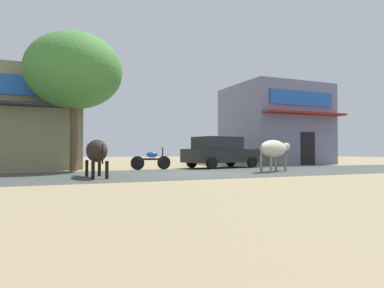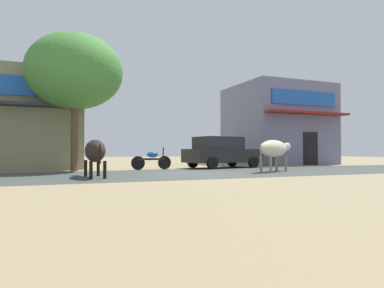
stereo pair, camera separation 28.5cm
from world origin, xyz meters
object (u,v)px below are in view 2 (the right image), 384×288
object	(u,v)px
roadside_tree	(75,72)
cow_far_dark	(274,149)
parked_motorcycle	(152,160)
cow_near_brown	(95,151)
parked_hatchback_car	(222,152)
pedestrian_by_shop	(273,151)

from	to	relation	value
roadside_tree	cow_far_dark	bearing A→B (deg)	-26.28
parked_motorcycle	cow_far_dark	world-z (taller)	cow_far_dark
roadside_tree	cow_near_brown	world-z (taller)	roadside_tree
parked_hatchback_car	cow_near_brown	size ratio (longest dim) A/B	1.69
cow_far_dark	parked_motorcycle	bearing A→B (deg)	140.42
roadside_tree	cow_near_brown	distance (m)	5.59
parked_hatchback_car	cow_far_dark	distance (m)	3.97
parked_motorcycle	cow_near_brown	distance (m)	5.08
parked_hatchback_car	pedestrian_by_shop	bearing A→B (deg)	9.69
roadside_tree	pedestrian_by_shop	bearing A→B (deg)	3.27
roadside_tree	parked_motorcycle	xyz separation A→B (m)	(3.53, -0.27, -4.00)
parked_motorcycle	cow_near_brown	size ratio (longest dim) A/B	0.75
cow_near_brown	parked_motorcycle	bearing A→B (deg)	52.11
cow_near_brown	cow_far_dark	distance (m)	7.55
cow_far_dark	pedestrian_by_shop	bearing A→B (deg)	55.29
pedestrian_by_shop	parked_hatchback_car	bearing A→B (deg)	-170.31
roadside_tree	parked_motorcycle	bearing A→B (deg)	-4.30
pedestrian_by_shop	cow_far_dark	bearing A→B (deg)	-124.71
parked_hatchback_car	parked_motorcycle	bearing A→B (deg)	-176.06
cow_far_dark	pedestrian_by_shop	size ratio (longest dim) A/B	1.78
cow_near_brown	pedestrian_by_shop	size ratio (longest dim) A/B	1.74
parked_motorcycle	parked_hatchback_car	bearing A→B (deg)	3.94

